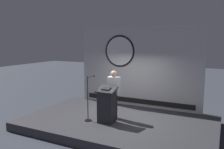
% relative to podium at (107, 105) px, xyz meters
% --- Properties ---
extents(ground_plane, '(40.00, 40.00, 0.00)m').
position_rel_podium_xyz_m(ground_plane, '(0.22, 0.47, -0.88)').
color(ground_plane, '#383D47').
extents(stage_platform, '(6.40, 4.00, 0.30)m').
position_rel_podium_xyz_m(stage_platform, '(0.22, 0.47, -0.73)').
color(stage_platform, '#333338').
rests_on(stage_platform, ground).
extents(banner_display, '(5.15, 0.12, 3.24)m').
position_rel_podium_xyz_m(banner_display, '(0.19, 2.32, 1.04)').
color(banner_display, silver).
rests_on(banner_display, stage_platform).
extents(podium, '(0.64, 0.49, 1.21)m').
position_rel_podium_xyz_m(podium, '(0.00, 0.00, 0.00)').
color(podium, '#26262B').
rests_on(podium, stage_platform).
extents(speaker_person, '(0.40, 0.26, 1.68)m').
position_rel_podium_xyz_m(speaker_person, '(0.03, 0.48, 0.28)').
color(speaker_person, black).
rests_on(speaker_person, stage_platform).
extents(microphone_stand, '(0.24, 0.58, 1.53)m').
position_rel_podium_xyz_m(microphone_stand, '(-0.64, -0.09, -0.03)').
color(microphone_stand, black).
rests_on(microphone_stand, stage_platform).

